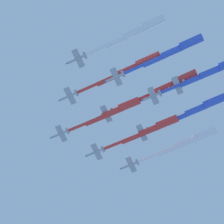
# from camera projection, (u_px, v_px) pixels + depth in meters

# --- Properties ---
(jet_lead) EXTENTS (45.67, 13.63, 3.74)m
(jet_lead) POSITION_uv_depth(u_px,v_px,m) (111.00, 113.00, 179.45)
(jet_lead) COLOR #9EA3AD
(jet_port_inner) EXTENTS (50.55, 13.95, 3.69)m
(jet_port_inner) POSITION_uv_depth(u_px,v_px,m) (127.00, 70.00, 174.50)
(jet_port_inner) COLOR #9EA3AD
(jet_starboard_inner) EXTENTS (46.78, 13.73, 3.72)m
(jet_starboard_inner) POSITION_uv_depth(u_px,v_px,m) (148.00, 130.00, 180.21)
(jet_starboard_inner) COLOR #9EA3AD
(jet_port_mid) EXTENTS (50.74, 13.33, 3.70)m
(jet_port_mid) POSITION_uv_depth(u_px,v_px,m) (164.00, 88.00, 176.12)
(jet_port_mid) COLOR #9EA3AD
(jet_starboard_mid) EXTENTS (46.45, 13.09, 3.68)m
(jet_starboard_mid) POSITION_uv_depth(u_px,v_px,m) (133.00, 33.00, 165.74)
(jet_starboard_mid) COLOR #9EA3AD
(jet_port_outer) EXTENTS (49.59, 13.98, 3.70)m
(jet_port_outer) POSITION_uv_depth(u_px,v_px,m) (185.00, 142.00, 185.67)
(jet_port_outer) COLOR #9EA3AD
(jet_starboard_outer) EXTENTS (46.69, 13.06, 3.68)m
(jet_starboard_outer) POSITION_uv_depth(u_px,v_px,m) (171.00, 52.00, 169.21)
(jet_starboard_outer) COLOR #9EA3AD
(jet_trail_port) EXTENTS (46.74, 13.05, 3.71)m
(jet_trail_port) POSITION_uv_depth(u_px,v_px,m) (195.00, 110.00, 177.00)
(jet_trail_port) COLOR #9EA3AD
(jet_trail_starboard) EXTENTS (47.39, 13.89, 3.67)m
(jet_trail_starboard) POSITION_uv_depth(u_px,v_px,m) (210.00, 72.00, 170.81)
(jet_trail_starboard) COLOR #9EA3AD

